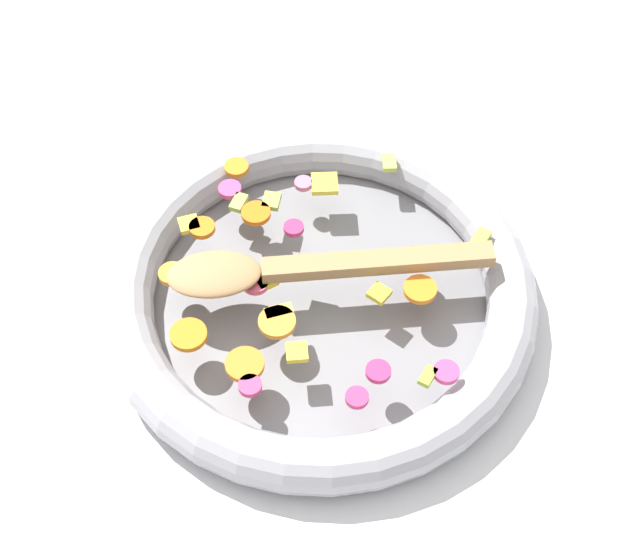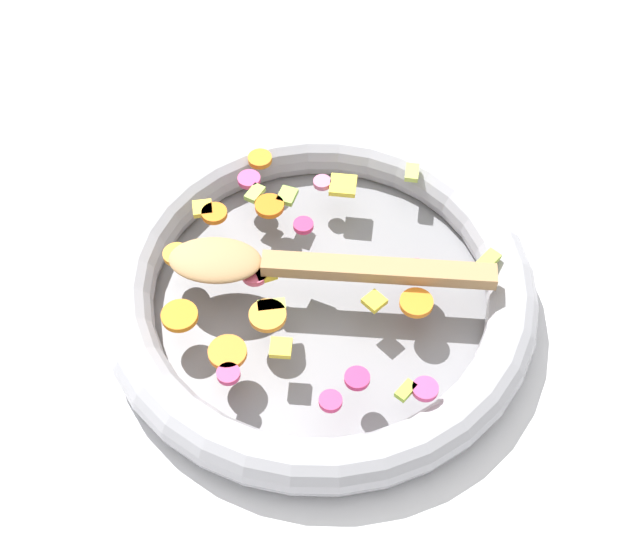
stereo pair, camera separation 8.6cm
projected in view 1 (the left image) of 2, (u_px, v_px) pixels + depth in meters
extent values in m
plane|color=silver|center=(320.00, 304.00, 0.90)|extent=(4.00, 4.00, 0.00)
cylinder|color=slate|center=(320.00, 301.00, 0.89)|extent=(0.38, 0.38, 0.01)
torus|color=#9E9EA5|center=(320.00, 290.00, 0.88)|extent=(0.43, 0.43, 0.05)
cylinder|color=orange|center=(420.00, 289.00, 0.84)|extent=(0.04, 0.04, 0.01)
cylinder|color=orange|center=(245.00, 364.00, 0.80)|extent=(0.05, 0.05, 0.01)
cylinder|color=orange|center=(277.00, 322.00, 0.82)|extent=(0.05, 0.05, 0.01)
cylinder|color=orange|center=(202.00, 228.00, 0.89)|extent=(0.03, 0.03, 0.01)
cylinder|color=orange|center=(189.00, 335.00, 0.81)|extent=(0.05, 0.05, 0.01)
cylinder|color=orange|center=(256.00, 213.00, 0.90)|extent=(0.04, 0.04, 0.01)
cylinder|color=orange|center=(236.00, 168.00, 0.94)|extent=(0.04, 0.04, 0.01)
cylinder|color=orange|center=(172.00, 274.00, 0.86)|extent=(0.03, 0.03, 0.01)
cube|color=#AED15E|center=(303.00, 267.00, 0.86)|extent=(0.03, 0.03, 0.01)
cube|color=#BBD254|center=(389.00, 163.00, 0.94)|extent=(0.02, 0.03, 0.01)
cube|color=#95C74B|center=(271.00, 201.00, 0.91)|extent=(0.03, 0.03, 0.01)
cube|color=#A7C346|center=(481.00, 238.00, 0.88)|extent=(0.03, 0.02, 0.01)
cube|color=#BCD649|center=(279.00, 312.00, 0.83)|extent=(0.03, 0.02, 0.01)
cube|color=#9DC751|center=(239.00, 203.00, 0.91)|extent=(0.02, 0.02, 0.01)
cube|color=#96BD3A|center=(428.00, 376.00, 0.79)|extent=(0.02, 0.02, 0.01)
cylinder|color=#D6417E|center=(446.00, 372.00, 0.79)|extent=(0.02, 0.02, 0.01)
cylinder|color=#CD396D|center=(250.00, 386.00, 0.78)|extent=(0.03, 0.03, 0.01)
cylinder|color=#E1427F|center=(230.00, 189.00, 0.92)|extent=(0.03, 0.03, 0.01)
cylinder|color=#CF2F6A|center=(414.00, 257.00, 0.87)|extent=(0.03, 0.03, 0.01)
cylinder|color=#D02E68|center=(379.00, 371.00, 0.79)|extent=(0.02, 0.02, 0.01)
cylinder|color=#DE5474|center=(256.00, 283.00, 0.85)|extent=(0.04, 0.04, 0.01)
cylinder|color=pink|center=(303.00, 183.00, 0.93)|extent=(0.02, 0.02, 0.01)
cylinder|color=#C62D62|center=(296.00, 227.00, 0.89)|extent=(0.02, 0.02, 0.01)
cylinder|color=#D3346B|center=(357.00, 398.00, 0.78)|extent=(0.03, 0.03, 0.01)
cube|color=yellow|center=(325.00, 184.00, 0.93)|extent=(0.04, 0.04, 0.01)
cube|color=yellow|center=(189.00, 224.00, 0.89)|extent=(0.02, 0.02, 0.01)
cube|color=yellow|center=(297.00, 352.00, 0.80)|extent=(0.03, 0.03, 0.01)
cube|color=yellow|center=(379.00, 293.00, 0.84)|extent=(0.02, 0.02, 0.01)
cube|color=yellow|center=(266.00, 280.00, 0.85)|extent=(0.02, 0.02, 0.01)
cube|color=#A87F51|center=(378.00, 262.00, 0.85)|extent=(0.22, 0.10, 0.01)
ellipsoid|color=#A87F51|center=(214.00, 274.00, 0.84)|extent=(0.10, 0.08, 0.01)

